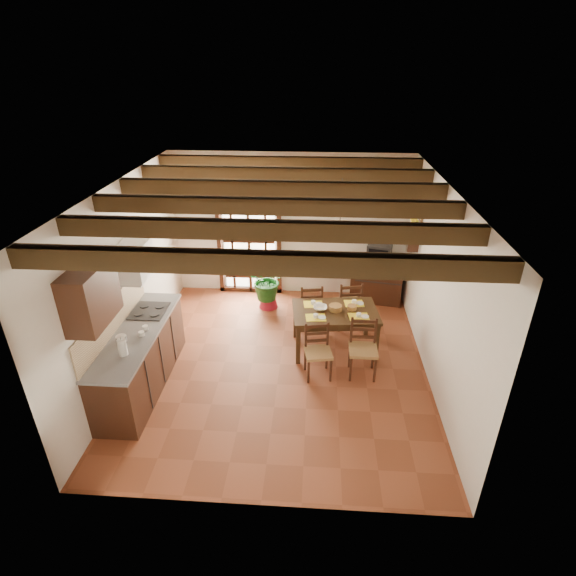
# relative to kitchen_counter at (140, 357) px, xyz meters

# --- Properties ---
(ground_plane) EXTENTS (5.00, 5.00, 0.00)m
(ground_plane) POSITION_rel_kitchen_counter_xyz_m (1.96, 0.60, -0.47)
(ground_plane) COLOR brown
(room_shell) EXTENTS (4.52, 5.02, 2.81)m
(room_shell) POSITION_rel_kitchen_counter_xyz_m (1.96, 0.60, 1.34)
(room_shell) COLOR silver
(room_shell) RESTS_ON ground_plane
(ceiling_beams) EXTENTS (4.50, 4.34, 0.20)m
(ceiling_beams) POSITION_rel_kitchen_counter_xyz_m (1.96, 0.60, 2.22)
(ceiling_beams) COLOR black
(ceiling_beams) RESTS_ON room_shell
(french_door) EXTENTS (1.26, 0.11, 2.32)m
(french_door) POSITION_rel_kitchen_counter_xyz_m (1.16, 3.05, 0.70)
(french_door) COLOR white
(french_door) RESTS_ON ground_plane
(kitchen_counter) EXTENTS (0.64, 2.25, 1.38)m
(kitchen_counter) POSITION_rel_kitchen_counter_xyz_m (0.00, 0.00, 0.00)
(kitchen_counter) COLOR #331A10
(kitchen_counter) RESTS_ON ground_plane
(upper_cabinet) EXTENTS (0.35, 0.80, 0.70)m
(upper_cabinet) POSITION_rel_kitchen_counter_xyz_m (-0.12, -0.70, 1.38)
(upper_cabinet) COLOR #331A10
(upper_cabinet) RESTS_ON room_shell
(range_hood) EXTENTS (0.38, 0.60, 0.54)m
(range_hood) POSITION_rel_kitchen_counter_xyz_m (-0.09, 0.55, 1.26)
(range_hood) COLOR white
(range_hood) RESTS_ON room_shell
(counter_items) EXTENTS (0.50, 1.43, 0.25)m
(counter_items) POSITION_rel_kitchen_counter_xyz_m (0.00, 0.09, 0.49)
(counter_items) COLOR black
(counter_items) RESTS_ON kitchen_counter
(dining_table) EXTENTS (1.42, 1.00, 0.73)m
(dining_table) POSITION_rel_kitchen_counter_xyz_m (2.80, 1.09, 0.16)
(dining_table) COLOR #332110
(dining_table) RESTS_ON ground_plane
(chair_near_left) EXTENTS (0.45, 0.43, 0.84)m
(chair_near_left) POSITION_rel_kitchen_counter_xyz_m (2.54, 0.38, -0.21)
(chair_near_left) COLOR #9D7342
(chair_near_left) RESTS_ON ground_plane
(chair_near_right) EXTENTS (0.42, 0.40, 0.90)m
(chair_near_right) POSITION_rel_kitchen_counter_xyz_m (3.21, 0.45, -0.19)
(chair_near_right) COLOR #9D7342
(chair_near_right) RESTS_ON ground_plane
(chair_far_left) EXTENTS (0.46, 0.44, 0.87)m
(chair_far_left) POSITION_rel_kitchen_counter_xyz_m (2.40, 1.74, -0.20)
(chair_far_left) COLOR #9D7342
(chair_far_left) RESTS_ON ground_plane
(chair_far_right) EXTENTS (0.48, 0.47, 0.92)m
(chair_far_right) POSITION_rel_kitchen_counter_xyz_m (3.06, 1.81, -0.19)
(chair_far_right) COLOR #9D7342
(chair_far_right) RESTS_ON ground_plane
(table_setting) EXTENTS (0.97, 0.65, 0.09)m
(table_setting) POSITION_rel_kitchen_counter_xyz_m (2.80, 1.09, 0.25)
(table_setting) COLOR yellow
(table_setting) RESTS_ON dining_table
(table_bowl) EXTENTS (0.22, 0.22, 0.05)m
(table_bowl) POSITION_rel_kitchen_counter_xyz_m (2.56, 1.12, 0.28)
(table_bowl) COLOR white
(table_bowl) RESTS_ON dining_table
(sideboard) EXTENTS (1.03, 0.59, 0.82)m
(sideboard) POSITION_rel_kitchen_counter_xyz_m (3.66, 2.83, -0.06)
(sideboard) COLOR #331A10
(sideboard) RESTS_ON ground_plane
(crt_tv) EXTENTS (0.52, 0.50, 0.37)m
(crt_tv) POSITION_rel_kitchen_counter_xyz_m (3.66, 2.82, 0.54)
(crt_tv) COLOR black
(crt_tv) RESTS_ON sideboard
(fuse_box) EXTENTS (0.25, 0.03, 0.32)m
(fuse_box) POSITION_rel_kitchen_counter_xyz_m (3.46, 3.08, 1.28)
(fuse_box) COLOR white
(fuse_box) RESTS_ON room_shell
(plant_pot) EXTENTS (0.36, 0.36, 0.22)m
(plant_pot) POSITION_rel_kitchen_counter_xyz_m (1.58, 2.41, -0.36)
(plant_pot) COLOR maroon
(plant_pot) RESTS_ON ground_plane
(potted_plant) EXTENTS (2.33, 2.17, 2.12)m
(potted_plant) POSITION_rel_kitchen_counter_xyz_m (1.58, 2.41, 0.10)
(potted_plant) COLOR #144C19
(potted_plant) RESTS_ON ground_plane
(wall_shelf) EXTENTS (0.20, 0.42, 0.20)m
(wall_shelf) POSITION_rel_kitchen_counter_xyz_m (4.10, 2.20, 1.04)
(wall_shelf) COLOR #331A10
(wall_shelf) RESTS_ON room_shell
(shelf_vase) EXTENTS (0.15, 0.15, 0.15)m
(shelf_vase) POSITION_rel_kitchen_counter_xyz_m (4.10, 2.20, 1.18)
(shelf_vase) COLOR #B2BFB2
(shelf_vase) RESTS_ON wall_shelf
(shelf_flowers) EXTENTS (0.14, 0.14, 0.36)m
(shelf_flowers) POSITION_rel_kitchen_counter_xyz_m (4.10, 2.20, 1.38)
(shelf_flowers) COLOR yellow
(shelf_flowers) RESTS_ON shelf_vase
(framed_picture) EXTENTS (0.03, 0.32, 0.32)m
(framed_picture) POSITION_rel_kitchen_counter_xyz_m (4.18, 2.20, 1.58)
(framed_picture) COLOR brown
(framed_picture) RESTS_ON room_shell
(pendant_lamp) EXTENTS (0.36, 0.36, 0.84)m
(pendant_lamp) POSITION_rel_kitchen_counter_xyz_m (2.80, 1.19, 1.60)
(pendant_lamp) COLOR black
(pendant_lamp) RESTS_ON room_shell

